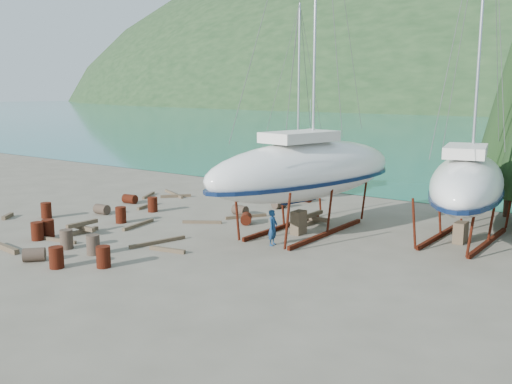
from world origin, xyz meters
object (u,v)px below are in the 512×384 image
Objects in this scene: large_sailboat_near at (306,170)px; large_sailboat_far at (467,182)px; small_sailboat_shore at (294,164)px; worker at (273,228)px.

large_sailboat_near reaches higher than large_sailboat_far.
large_sailboat_near is at bearing -78.81° from small_sailboat_shore.
small_sailboat_shore is at bearing 136.72° from large_sailboat_near.
large_sailboat_far is 9.42m from worker.
large_sailboat_near is 3.90m from worker.
worker is at bearing -151.05° from large_sailboat_far.
large_sailboat_far reaches higher than small_sailboat_shore.
large_sailboat_near reaches higher than worker.
small_sailboat_shore is at bearing 143.67° from large_sailboat_far.
large_sailboat_far is at bearing -60.40° from worker.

